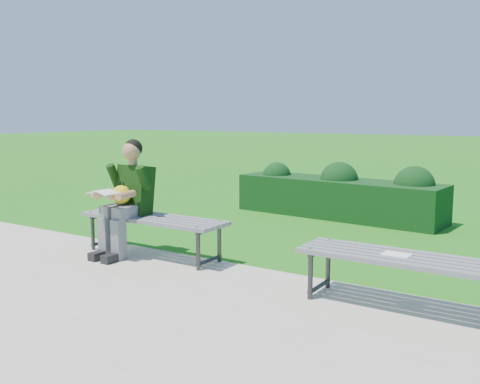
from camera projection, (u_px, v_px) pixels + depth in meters
The scene contains 7 objects.
ground at pixel (235, 265), 5.77m from camera, with size 80.00×80.00×0.00m.
walkway at pixel (117, 315), 4.31m from camera, with size 30.00×3.50×0.02m.
hedge at pixel (341, 194), 8.46m from camera, with size 3.37×1.10×0.88m.
bench_left at pixel (153, 221), 6.03m from camera, with size 1.80×0.50×0.46m.
bench_right at pixel (408, 263), 4.33m from camera, with size 1.80×0.50×0.46m.
seated_boy at pixel (127, 194), 6.07m from camera, with size 0.56×0.76×1.31m.
paper_sheet at pixel (396, 254), 4.37m from camera, with size 0.23×0.17×0.01m.
Camera 1 is at (3.06, -4.68, 1.60)m, focal length 40.00 mm.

